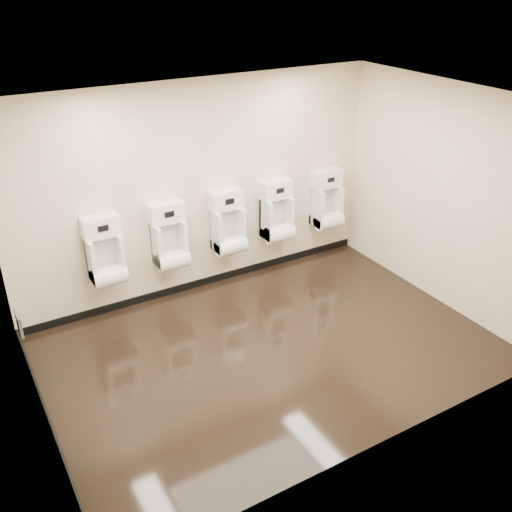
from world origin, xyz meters
The scene contains 15 objects.
ground centered at (0.00, 0.00, 0.00)m, with size 5.00×3.50×0.00m, color black.
ceiling centered at (0.00, 0.00, 2.80)m, with size 5.00×3.50×0.00m, color silver.
back_wall centered at (0.00, 1.75, 1.40)m, with size 5.00×0.02×2.80m, color beige.
front_wall centered at (0.00, -1.75, 1.40)m, with size 5.00×0.02×2.80m, color beige.
left_wall centered at (-2.50, 0.00, 1.40)m, with size 0.02×3.50×2.80m, color beige.
right_wall centered at (2.50, 0.00, 1.40)m, with size 0.02×3.50×2.80m, color beige.
tile_overlay_left centered at (-2.50, 0.00, 1.40)m, with size 0.01×3.50×2.80m, color silver.
skirting_back centered at (0.00, 1.74, 0.05)m, with size 5.00×0.02×0.10m, color black.
skirting_left centered at (-2.49, 0.00, 0.05)m, with size 0.02×3.50×0.10m, color black.
access_panel centered at (-2.48, 1.20, 0.50)m, with size 0.04×0.25×0.25m.
urinal_0 centered at (-1.36, 1.60, 0.86)m, with size 0.46×0.34×0.86m.
urinal_1 centered at (-0.53, 1.60, 0.86)m, with size 0.46×0.34×0.86m.
urinal_2 centered at (0.31, 1.60, 0.86)m, with size 0.46×0.34×0.86m.
urinal_3 centered at (1.08, 1.60, 0.86)m, with size 0.46×0.34×0.86m.
urinal_4 centered at (1.94, 1.60, 0.86)m, with size 0.46×0.34×0.86m.
Camera 1 is at (-2.86, -4.56, 3.99)m, focal length 40.00 mm.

